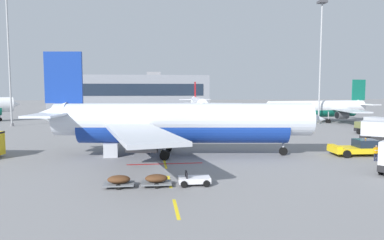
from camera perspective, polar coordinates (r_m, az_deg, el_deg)
The scene contains 13 objects.
ground at distance 60.14m, azimuth 16.11°, elevation -2.68°, with size 400.00×400.00×0.00m, color slate.
apron_paint_markings at distance 52.66m, azimuth -5.26°, elevation -3.57°, with size 8.00×95.63×0.01m.
airliner_foreground at distance 41.58m, azimuth -2.24°, elevation -0.38°, with size 34.81×34.34×12.20m.
pushback_tug at distance 46.36m, azimuth 25.35°, elevation -4.10°, with size 6.16×3.49×2.08m.
airliner_mid_left at distance 88.19m, azimuth 19.80°, elevation 1.77°, with size 28.89×28.45×10.13m.
airliner_far_right at distance 109.69m, azimuth 0.97°, elevation 2.67°, with size 29.05×29.22×10.25m.
ground_power_truck at distance 66.86m, azimuth 27.67°, elevation -0.88°, with size 3.72×7.33×3.14m.
baggage_train at distance 29.10m, azimuth -5.72°, elevation -9.62°, with size 8.62×1.67×1.14m.
ground_crew_worker at distance 43.55m, azimuth 27.66°, elevation -4.62°, with size 0.70×0.35×1.75m.
uld_cargo_container at distance 42.23m, azimuth -13.01°, elevation -4.73°, with size 1.66×1.62×1.60m.
apron_light_mast_near at distance 84.04m, azimuth -27.59°, elevation 10.73°, with size 1.80×1.80×27.71m.
apron_light_mast_far at distance 85.15m, azimuth 20.13°, elevation 10.74°, with size 1.80×1.80×27.26m.
terminal_satellite at distance 157.71m, azimuth -9.85°, elevation 4.62°, with size 66.66×20.33×15.28m.
Camera 1 is at (16.14, -14.64, 7.89)m, focal length 32.94 mm.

